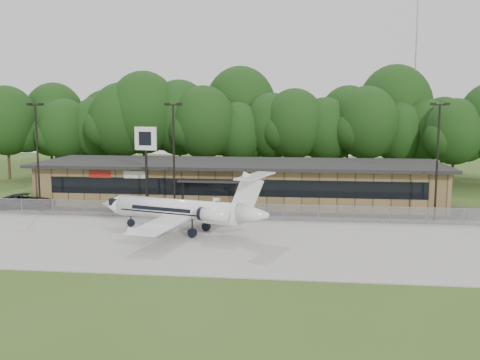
# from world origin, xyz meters

# --- Properties ---
(ground) EXTENTS (160.00, 160.00, 0.00)m
(ground) POSITION_xyz_m (0.00, 0.00, 0.00)
(ground) COLOR #394E1B
(ground) RESTS_ON ground
(apron) EXTENTS (64.00, 18.00, 0.08)m
(apron) POSITION_xyz_m (0.00, 8.00, 0.04)
(apron) COLOR #9E9B93
(apron) RESTS_ON ground
(parking_lot) EXTENTS (50.00, 9.00, 0.06)m
(parking_lot) POSITION_xyz_m (0.00, 19.50, 0.03)
(parking_lot) COLOR #383835
(parking_lot) RESTS_ON ground
(terminal) EXTENTS (41.00, 11.65, 4.30)m
(terminal) POSITION_xyz_m (-0.00, 23.94, 2.18)
(terminal) COLOR olive
(terminal) RESTS_ON ground
(fence) EXTENTS (46.00, 0.04, 1.52)m
(fence) POSITION_xyz_m (0.00, 15.00, 0.78)
(fence) COLOR gray
(fence) RESTS_ON ground
(treeline) EXTENTS (72.00, 12.00, 15.00)m
(treeline) POSITION_xyz_m (0.00, 42.00, 7.50)
(treeline) COLOR black
(treeline) RESTS_ON ground
(radio_mast) EXTENTS (0.20, 0.20, 25.00)m
(radio_mast) POSITION_xyz_m (22.00, 48.00, 12.50)
(radio_mast) COLOR gray
(radio_mast) RESTS_ON ground
(light_pole_left) EXTENTS (1.55, 0.30, 10.23)m
(light_pole_left) POSITION_xyz_m (-18.00, 16.50, 5.98)
(light_pole_left) COLOR black
(light_pole_left) RESTS_ON ground
(light_pole_mid) EXTENTS (1.55, 0.30, 10.23)m
(light_pole_mid) POSITION_xyz_m (-5.00, 16.50, 5.98)
(light_pole_mid) COLOR black
(light_pole_mid) RESTS_ON ground
(light_pole_right) EXTENTS (1.55, 0.30, 10.23)m
(light_pole_right) POSITION_xyz_m (18.00, 16.50, 5.98)
(light_pole_right) COLOR black
(light_pole_right) RESTS_ON ground
(business_jet) EXTENTS (14.92, 13.39, 5.06)m
(business_jet) POSITION_xyz_m (-2.55, 9.56, 1.81)
(business_jet) COLOR white
(business_jet) RESTS_ON ground
(suv) EXTENTS (5.81, 3.78, 1.49)m
(suv) POSITION_xyz_m (-20.16, 18.19, 0.74)
(suv) COLOR #292A2B
(suv) RESTS_ON ground
(pole_sign) EXTENTS (2.12, 0.65, 8.08)m
(pole_sign) POSITION_xyz_m (-7.68, 16.80, 6.18)
(pole_sign) COLOR black
(pole_sign) RESTS_ON ground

